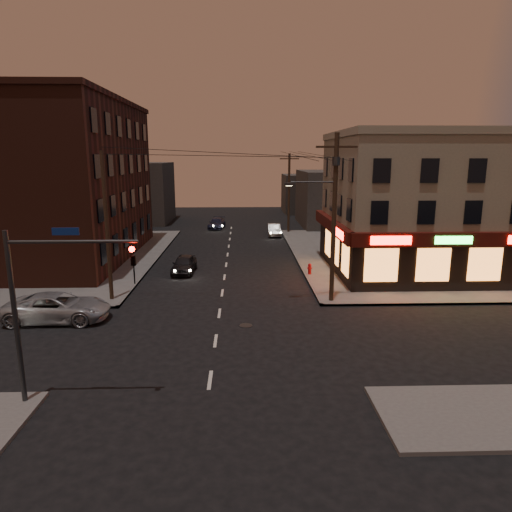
{
  "coord_description": "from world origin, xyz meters",
  "views": [
    {
      "loc": [
        1.32,
        -20.91,
        8.82
      ],
      "look_at": [
        2.13,
        4.73,
        3.2
      ],
      "focal_mm": 32.0,
      "sensor_mm": 36.0,
      "label": 1
    }
  ],
  "objects_px": {
    "sedan_mid": "(274,230)",
    "sedan_far": "(217,223)",
    "suv_cross": "(58,307)",
    "fire_hydrant": "(310,268)",
    "sedan_near": "(184,264)"
  },
  "relations": [
    {
      "from": "suv_cross",
      "to": "sedan_mid",
      "type": "height_order",
      "value": "suv_cross"
    },
    {
      "from": "sedan_near",
      "to": "sedan_mid",
      "type": "relative_size",
      "value": 0.99
    },
    {
      "from": "sedan_near",
      "to": "fire_hydrant",
      "type": "distance_m",
      "value": 9.64
    },
    {
      "from": "sedan_mid",
      "to": "sedan_far",
      "type": "bearing_deg",
      "value": 141.86
    },
    {
      "from": "suv_cross",
      "to": "sedan_far",
      "type": "height_order",
      "value": "suv_cross"
    },
    {
      "from": "sedan_mid",
      "to": "sedan_near",
      "type": "bearing_deg",
      "value": -115.02
    },
    {
      "from": "sedan_far",
      "to": "suv_cross",
      "type": "bearing_deg",
      "value": -95.35
    },
    {
      "from": "suv_cross",
      "to": "fire_hydrant",
      "type": "distance_m",
      "value": 17.67
    },
    {
      "from": "suv_cross",
      "to": "sedan_near",
      "type": "xyz_separation_m",
      "value": [
        5.6,
        10.41,
        -0.09
      ]
    },
    {
      "from": "suv_cross",
      "to": "sedan_mid",
      "type": "bearing_deg",
      "value": -27.36
    },
    {
      "from": "sedan_mid",
      "to": "sedan_far",
      "type": "distance_m",
      "value": 8.78
    },
    {
      "from": "sedan_near",
      "to": "sedan_far",
      "type": "height_order",
      "value": "sedan_near"
    },
    {
      "from": "fire_hydrant",
      "to": "sedan_near",
      "type": "bearing_deg",
      "value": 172.17
    },
    {
      "from": "sedan_mid",
      "to": "fire_hydrant",
      "type": "relative_size",
      "value": 4.92
    },
    {
      "from": "suv_cross",
      "to": "sedan_mid",
      "type": "xyz_separation_m",
      "value": [
        13.75,
        27.12,
        -0.1
      ]
    }
  ]
}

